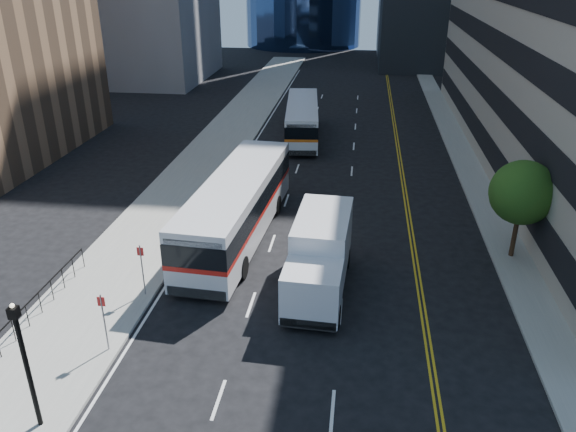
# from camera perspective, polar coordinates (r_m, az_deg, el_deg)

# --- Properties ---
(ground) EXTENTS (160.00, 160.00, 0.00)m
(ground) POSITION_cam_1_polar(r_m,az_deg,el_deg) (23.46, 3.88, -12.27)
(ground) COLOR black
(ground) RESTS_ON ground
(sidewalk_west) EXTENTS (5.00, 90.00, 0.15)m
(sidewalk_west) POSITION_cam_1_polar(r_m,az_deg,el_deg) (47.32, -6.86, 7.29)
(sidewalk_west) COLOR gray
(sidewalk_west) RESTS_ON ground
(sidewalk_east) EXTENTS (2.00, 90.00, 0.15)m
(sidewalk_east) POSITION_cam_1_polar(r_m,az_deg,el_deg) (46.64, 17.22, 6.09)
(sidewalk_east) COLOR gray
(sidewalk_east) RESTS_ON ground
(street_tree) EXTENTS (3.20, 3.20, 5.10)m
(street_tree) POSITION_cam_1_polar(r_m,az_deg,el_deg) (29.83, 22.72, 2.20)
(street_tree) COLOR #332114
(street_tree) RESTS_ON sidewalk_east
(lamp_post) EXTENTS (0.28, 0.28, 4.56)m
(lamp_post) POSITION_cam_1_polar(r_m,az_deg,el_deg) (19.73, -25.11, -13.20)
(lamp_post) COLOR black
(lamp_post) RESTS_ON sidewalk_west
(bus_front) EXTENTS (3.86, 13.80, 3.52)m
(bus_front) POSITION_cam_1_polar(r_m,az_deg,el_deg) (30.41, -5.15, 1.00)
(bus_front) COLOR silver
(bus_front) RESTS_ON ground
(bus_rear) EXTENTS (3.67, 11.94, 3.03)m
(bus_rear) POSITION_cam_1_polar(r_m,az_deg,el_deg) (48.48, 1.45, 9.82)
(bus_rear) COLOR white
(bus_rear) RESTS_ON ground
(box_truck) EXTENTS (2.75, 7.16, 3.38)m
(box_truck) POSITION_cam_1_polar(r_m,az_deg,el_deg) (25.62, 3.25, -4.06)
(box_truck) COLOR silver
(box_truck) RESTS_ON ground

